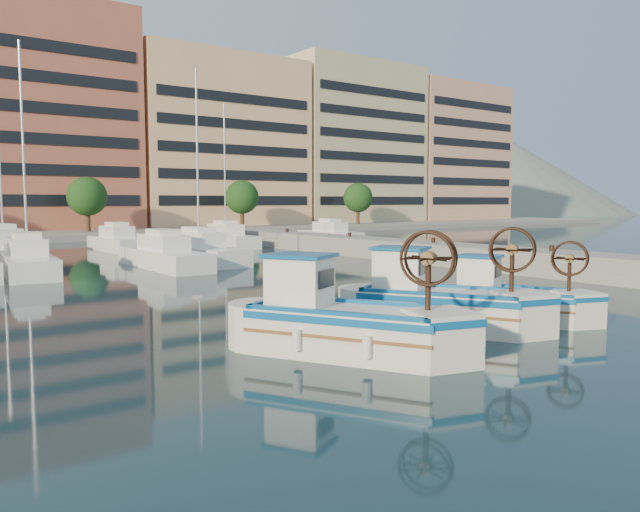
# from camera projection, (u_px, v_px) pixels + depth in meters

# --- Properties ---
(ground) EXTENTS (300.00, 300.00, 0.00)m
(ground) POSITION_uv_depth(u_px,v_px,m) (475.00, 324.00, 18.70)
(ground) COLOR #17313E
(ground) RESTS_ON ground
(quay) EXTENTS (3.00, 60.00, 1.20)m
(quay) POSITION_uv_depth(u_px,v_px,m) (517.00, 260.00, 32.74)
(quay) COLOR gray
(quay) RESTS_ON ground
(waterfront) EXTENTS (180.00, 40.00, 25.60)m
(waterfront) POSITION_uv_depth(u_px,v_px,m) (102.00, 140.00, 75.38)
(waterfront) COLOR gray
(waterfront) RESTS_ON ground
(hill_east) EXTENTS (160.00, 160.00, 50.00)m
(hill_east) POSITION_uv_depth(u_px,v_px,m) (492.00, 214.00, 189.60)
(hill_east) COLOR slate
(hill_east) RESTS_ON ground
(yacht_marina) EXTENTS (40.02, 23.30, 11.50)m
(yacht_marina) POSITION_uv_depth(u_px,v_px,m) (89.00, 252.00, 38.65)
(yacht_marina) COLOR white
(yacht_marina) RESTS_ON ground
(fishing_boat_a) EXTENTS (3.99, 5.01, 3.03)m
(fishing_boat_a) POSITION_uv_depth(u_px,v_px,m) (342.00, 320.00, 14.89)
(fishing_boat_a) COLOR silver
(fishing_boat_a) RESTS_ON ground
(fishing_boat_b) EXTENTS (3.93, 4.92, 2.98)m
(fishing_boat_b) POSITION_uv_depth(u_px,v_px,m) (437.00, 301.00, 17.89)
(fishing_boat_b) COLOR silver
(fishing_boat_b) RESTS_ON ground
(fishing_boat_c) EXTENTS (3.07, 4.18, 2.52)m
(fishing_boat_c) POSITION_uv_depth(u_px,v_px,m) (509.00, 298.00, 19.29)
(fishing_boat_c) COLOR silver
(fishing_boat_c) RESTS_ON ground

